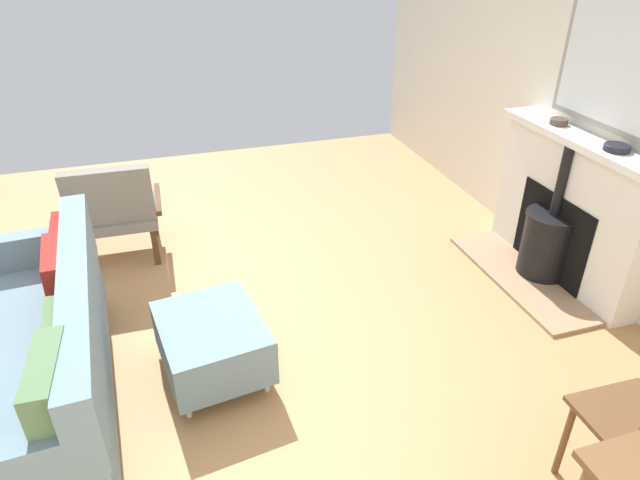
# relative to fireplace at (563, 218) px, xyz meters

# --- Properties ---
(ground_plane) EXTENTS (5.49, 6.35, 0.01)m
(ground_plane) POSITION_rel_fireplace_xyz_m (2.54, -0.13, -0.47)
(ground_plane) COLOR #A87A4C
(wall_left) EXTENTS (0.12, 6.35, 2.85)m
(wall_left) POSITION_rel_fireplace_xyz_m (-0.20, -0.13, 0.96)
(wall_left) COLOR silver
(wall_left) RESTS_ON ground
(fireplace) EXTENTS (0.62, 1.45, 1.06)m
(fireplace) POSITION_rel_fireplace_xyz_m (0.00, 0.00, 0.00)
(fireplace) COLOR #9E7A5B
(fireplace) RESTS_ON ground
(mirror_over_mantel) EXTENTS (0.04, 0.94, 0.82)m
(mirror_over_mantel) POSITION_rel_fireplace_xyz_m (-0.12, -0.00, 1.06)
(mirror_over_mantel) COLOR gray
(mantel_bowl_near) EXTENTS (0.12, 0.12, 0.04)m
(mantel_bowl_near) POSITION_rel_fireplace_xyz_m (-0.02, -0.28, 0.62)
(mantel_bowl_near) COLOR #47382D
(mantel_bowl_near) RESTS_ON fireplace
(mantel_bowl_far) EXTENTS (0.16, 0.16, 0.04)m
(mantel_bowl_far) POSITION_rel_fireplace_xyz_m (-0.02, 0.26, 0.62)
(mantel_bowl_far) COLOR black
(mantel_bowl_far) RESTS_ON fireplace
(sofa) EXTENTS (0.99, 1.86, 0.85)m
(sofa) POSITION_rel_fireplace_xyz_m (3.46, 0.36, -0.10)
(sofa) COLOR #B2B2B7
(sofa) RESTS_ON ground
(ottoman) EXTENTS (0.63, 0.72, 0.37)m
(ottoman) POSITION_rel_fireplace_xyz_m (2.55, 0.31, -0.23)
(ottoman) COLOR #B2B2B7
(ottoman) RESTS_ON ground
(armchair_accent) EXTENTS (0.69, 0.61, 0.83)m
(armchair_accent) POSITION_rel_fireplace_xyz_m (3.05, -1.16, -0.02)
(armchair_accent) COLOR #4C3321
(armchair_accent) RESTS_ON ground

